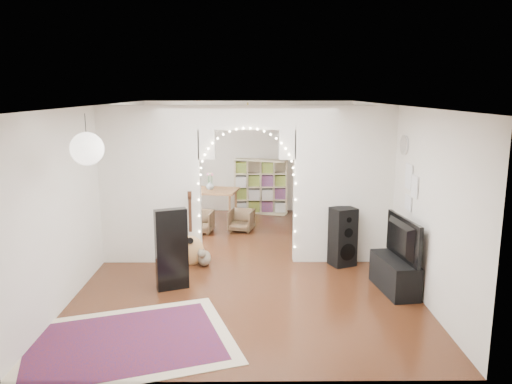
{
  "coord_description": "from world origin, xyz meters",
  "views": [
    {
      "loc": [
        0.08,
        -8.38,
        2.93
      ],
      "look_at": [
        0.15,
        0.3,
        1.17
      ],
      "focal_mm": 35.0,
      "sensor_mm": 36.0,
      "label": 1
    }
  ],
  "objects_px": {
    "media_console": "(394,275)",
    "dining_chair_left": "(201,222)",
    "bookcase": "(261,186)",
    "dining_table": "(210,193)",
    "floor_speaker": "(343,237)",
    "acoustic_guitar": "(191,238)",
    "dining_chair_right": "(241,220)"
  },
  "relations": [
    {
      "from": "acoustic_guitar",
      "to": "dining_table",
      "type": "bearing_deg",
      "value": 86.93
    },
    {
      "from": "media_console",
      "to": "dining_chair_right",
      "type": "height_order",
      "value": "media_console"
    },
    {
      "from": "bookcase",
      "to": "dining_chair_left",
      "type": "bearing_deg",
      "value": -107.77
    },
    {
      "from": "acoustic_guitar",
      "to": "floor_speaker",
      "type": "xyz_separation_m",
      "value": [
        2.58,
        -0.0,
        0.02
      ]
    },
    {
      "from": "dining_table",
      "to": "bookcase",
      "type": "bearing_deg",
      "value": 47.39
    },
    {
      "from": "dining_table",
      "to": "dining_chair_left",
      "type": "distance_m",
      "value": 0.99
    },
    {
      "from": "bookcase",
      "to": "dining_chair_right",
      "type": "relative_size",
      "value": 2.6
    },
    {
      "from": "media_console",
      "to": "dining_chair_right",
      "type": "xyz_separation_m",
      "value": [
        -2.34,
        3.27,
        -0.02
      ]
    },
    {
      "from": "media_console",
      "to": "dining_chair_right",
      "type": "relative_size",
      "value": 1.97
    },
    {
      "from": "bookcase",
      "to": "dining_chair_left",
      "type": "height_order",
      "value": "bookcase"
    },
    {
      "from": "dining_table",
      "to": "floor_speaker",
      "type": "bearing_deg",
      "value": -38.88
    },
    {
      "from": "bookcase",
      "to": "dining_chair_right",
      "type": "xyz_separation_m",
      "value": [
        -0.44,
        -1.61,
        -0.43
      ]
    },
    {
      "from": "bookcase",
      "to": "dining_table",
      "type": "distance_m",
      "value": 1.44
    },
    {
      "from": "dining_chair_left",
      "to": "media_console",
      "type": "bearing_deg",
      "value": -36.5
    },
    {
      "from": "floor_speaker",
      "to": "dining_chair_right",
      "type": "distance_m",
      "value": 2.79
    },
    {
      "from": "bookcase",
      "to": "dining_chair_left",
      "type": "distance_m",
      "value": 2.21
    },
    {
      "from": "floor_speaker",
      "to": "dining_chair_left",
      "type": "distance_m",
      "value": 3.32
    },
    {
      "from": "acoustic_guitar",
      "to": "dining_chair_right",
      "type": "height_order",
      "value": "acoustic_guitar"
    },
    {
      "from": "media_console",
      "to": "dining_chair_left",
      "type": "bearing_deg",
      "value": 127.67
    },
    {
      "from": "media_console",
      "to": "dining_chair_left",
      "type": "distance_m",
      "value": 4.48
    },
    {
      "from": "acoustic_guitar",
      "to": "dining_table",
      "type": "distance_m",
      "value": 2.89
    },
    {
      "from": "acoustic_guitar",
      "to": "media_console",
      "type": "xyz_separation_m",
      "value": [
        3.16,
        -1.13,
        -0.23
      ]
    },
    {
      "from": "dining_table",
      "to": "dining_chair_left",
      "type": "xyz_separation_m",
      "value": [
        -0.14,
        -0.87,
        -0.45
      ]
    },
    {
      "from": "media_console",
      "to": "dining_table",
      "type": "xyz_separation_m",
      "value": [
        -3.06,
        4.01,
        0.43
      ]
    },
    {
      "from": "media_console",
      "to": "dining_table",
      "type": "height_order",
      "value": "dining_table"
    },
    {
      "from": "dining_chair_left",
      "to": "dining_chair_right",
      "type": "bearing_deg",
      "value": 16.42
    },
    {
      "from": "floor_speaker",
      "to": "dining_chair_right",
      "type": "bearing_deg",
      "value": 106.64
    },
    {
      "from": "acoustic_guitar",
      "to": "dining_chair_left",
      "type": "bearing_deg",
      "value": 90.03
    },
    {
      "from": "media_console",
      "to": "dining_chair_left",
      "type": "height_order",
      "value": "media_console"
    },
    {
      "from": "bookcase",
      "to": "dining_chair_left",
      "type": "relative_size",
      "value": 2.54
    },
    {
      "from": "dining_table",
      "to": "dining_chair_right",
      "type": "relative_size",
      "value": 2.61
    },
    {
      "from": "dining_chair_right",
      "to": "media_console",
      "type": "bearing_deg",
      "value": -40.59
    }
  ]
}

